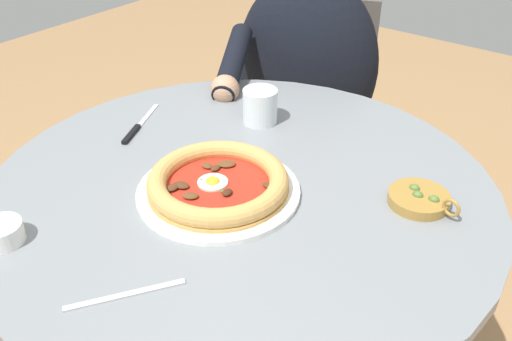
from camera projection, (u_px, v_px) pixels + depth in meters
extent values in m
cylinder|color=gray|center=(240.00, 189.00, 1.05)|extent=(0.94, 0.94, 0.03)
cylinder|color=slate|center=(243.00, 323.00, 1.24)|extent=(0.10, 0.10, 0.69)
cylinder|color=white|center=(219.00, 191.00, 1.01)|extent=(0.29, 0.29, 0.01)
cylinder|color=tan|center=(218.00, 188.00, 1.00)|extent=(0.25, 0.25, 0.01)
torus|color=tan|center=(218.00, 181.00, 1.00)|extent=(0.25, 0.25, 0.04)
cylinder|color=red|center=(218.00, 185.00, 1.00)|extent=(0.23, 0.23, 0.00)
cylinder|color=white|center=(213.00, 182.00, 1.00)|extent=(0.06, 0.06, 0.00)
ellipsoid|color=yellow|center=(213.00, 181.00, 1.00)|extent=(0.02, 0.02, 0.02)
ellipsoid|color=#4C2D19|center=(181.00, 185.00, 0.99)|extent=(0.03, 0.03, 0.01)
ellipsoid|color=brown|center=(226.00, 164.00, 1.05)|extent=(0.04, 0.04, 0.01)
ellipsoid|color=#3D2314|center=(227.00, 192.00, 0.97)|extent=(0.02, 0.02, 0.01)
ellipsoid|color=brown|center=(207.00, 166.00, 1.05)|extent=(0.02, 0.02, 0.01)
ellipsoid|color=brown|center=(190.00, 196.00, 0.96)|extent=(0.03, 0.03, 0.01)
ellipsoid|color=#4C2D19|center=(215.00, 168.00, 1.04)|extent=(0.02, 0.02, 0.01)
ellipsoid|color=#4C2D19|center=(173.00, 188.00, 0.98)|extent=(0.02, 0.03, 0.01)
ellipsoid|color=#4C2D19|center=(268.00, 186.00, 0.99)|extent=(0.02, 0.02, 0.01)
ellipsoid|color=#2D6B28|center=(201.00, 180.00, 1.01)|extent=(0.01, 0.01, 0.00)
ellipsoid|color=#2D6B28|center=(269.00, 175.00, 1.02)|extent=(0.01, 0.01, 0.00)
ellipsoid|color=#2D6B28|center=(222.00, 191.00, 0.98)|extent=(0.01, 0.01, 0.00)
cylinder|color=silver|center=(260.00, 106.00, 1.22)|extent=(0.08, 0.08, 0.08)
cylinder|color=silver|center=(260.00, 114.00, 1.23)|extent=(0.07, 0.07, 0.04)
cube|color=silver|center=(148.00, 115.00, 1.27)|extent=(0.06, 0.10, 0.00)
cube|color=black|center=(131.00, 134.00, 1.19)|extent=(0.04, 0.07, 0.01)
cylinder|color=white|center=(1.00, 233.00, 0.89)|extent=(0.07, 0.07, 0.03)
cylinder|color=olive|center=(0.00, 229.00, 0.89)|extent=(0.06, 0.06, 0.01)
cylinder|color=olive|center=(419.00, 199.00, 0.98)|extent=(0.11, 0.11, 0.02)
torus|color=olive|center=(451.00, 208.00, 0.93)|extent=(0.03, 0.01, 0.03)
ellipsoid|color=#516B2D|center=(434.00, 200.00, 0.96)|extent=(0.02, 0.02, 0.02)
ellipsoid|color=#516B2D|center=(414.00, 188.00, 0.99)|extent=(0.02, 0.02, 0.02)
ellipsoid|color=#516B2D|center=(418.00, 195.00, 0.98)|extent=(0.02, 0.02, 0.02)
cube|color=#BCBCC1|center=(126.00, 295.00, 0.80)|extent=(0.10, 0.15, 0.00)
cube|color=#282833|center=(299.00, 205.00, 1.85)|extent=(0.42, 0.39, 0.45)
ellipsoid|color=black|center=(306.00, 66.00, 1.58)|extent=(0.45, 0.36, 0.52)
cylinder|color=black|center=(233.00, 62.00, 1.41)|extent=(0.17, 0.26, 0.12)
sphere|color=tan|center=(225.00, 89.00, 1.34)|extent=(0.07, 0.07, 0.07)
cube|color=#504A45|center=(306.00, 135.00, 1.76)|extent=(0.51, 0.51, 0.02)
cube|color=#504A45|center=(319.00, 54.00, 1.80)|extent=(0.33, 0.16, 0.37)
cylinder|color=#4C4742|center=(237.00, 219.00, 1.79)|extent=(0.02, 0.02, 0.45)
cylinder|color=#4C4742|center=(348.00, 237.00, 1.71)|extent=(0.02, 0.02, 0.45)
cylinder|color=#4C4742|center=(265.00, 162.00, 2.07)|extent=(0.02, 0.02, 0.45)
cylinder|color=#4C4742|center=(360.00, 176.00, 1.99)|extent=(0.02, 0.02, 0.45)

